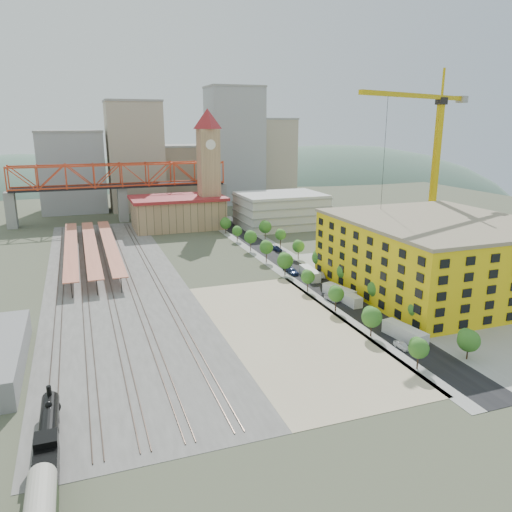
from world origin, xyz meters
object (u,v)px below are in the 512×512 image
object	(u,v)px
site_trailer_a	(405,333)
site_trailer_b	(348,298)
tower_crane	(431,144)
locomotive	(48,437)
site_trailer_d	(310,273)
construction_building	(436,255)
car_0	(402,346)
clock_tower	(208,158)
site_trailer_c	(339,292)

from	to	relation	value
site_trailer_a	site_trailer_b	world-z (taller)	site_trailer_a
tower_crane	site_trailer_b	size ratio (longest dim) A/B	6.15
locomotive	tower_crane	bearing A→B (deg)	30.66
site_trailer_d	construction_building	bearing A→B (deg)	-33.42
site_trailer_b	car_0	world-z (taller)	site_trailer_b
site_trailer_a	site_trailer_b	bearing A→B (deg)	80.15
tower_crane	site_trailer_a	xyz separation A→B (m)	(-43.61, -51.35, -34.56)
site_trailer_d	car_0	distance (m)	47.36
clock_tower	site_trailer_d	world-z (taller)	clock_tower
site_trailer_b	site_trailer_c	bearing A→B (deg)	87.48
locomotive	site_trailer_c	size ratio (longest dim) A/B	2.24
clock_tower	site_trailer_d	xyz separation A→B (m)	(8.00, -79.89, -27.31)
site_trailer_c	site_trailer_d	distance (m)	16.86
site_trailer_b	site_trailer_d	bearing A→B (deg)	87.48
car_0	locomotive	bearing A→B (deg)	-175.54
site_trailer_a	clock_tower	bearing A→B (deg)	83.85
locomotive	car_0	bearing A→B (deg)	9.16
clock_tower	locomotive	size ratio (longest dim) A/B	2.39
construction_building	car_0	bearing A→B (deg)	-136.89
construction_building	site_trailer_a	xyz separation A→B (m)	(-26.00, -23.68, -8.01)
construction_building	car_0	distance (m)	40.67
tower_crane	site_trailer_d	world-z (taller)	tower_crane
site_trailer_a	tower_crane	bearing A→B (deg)	39.81
clock_tower	site_trailer_a	xyz separation A→B (m)	(8.00, -123.68, -27.30)
tower_crane	construction_building	bearing A→B (deg)	-122.47
clock_tower	site_trailer_c	world-z (taller)	clock_tower
site_trailer_b	car_0	bearing A→B (deg)	-99.05
construction_building	locomotive	xyz separation A→B (m)	(-92.00, -37.31, -7.38)
tower_crane	site_trailer_b	world-z (taller)	tower_crane
site_trailer_a	site_trailer_d	xyz separation A→B (m)	(0.00, 43.79, -0.01)
construction_building	tower_crane	xyz separation A→B (m)	(17.61, 27.67, 26.55)
site_trailer_a	site_trailer_d	distance (m)	43.79
site_trailer_d	locomotive	bearing A→B (deg)	-134.68
clock_tower	locomotive	xyz separation A→B (m)	(-58.00, -137.31, -26.67)
locomotive	site_trailer_a	distance (m)	67.40
construction_building	clock_tower	bearing A→B (deg)	108.78
site_trailer_d	car_0	bearing A→B (deg)	-89.33
site_trailer_d	site_trailer_c	bearing A→B (deg)	-85.70
construction_building	site_trailer_a	distance (m)	36.07
clock_tower	car_0	distance (m)	130.29
construction_building	site_trailer_c	bearing A→B (deg)	172.87
construction_building	site_trailer_d	bearing A→B (deg)	142.28
construction_building	site_trailer_b	distance (m)	27.25
construction_building	tower_crane	world-z (taller)	tower_crane
construction_building	site_trailer_d	distance (m)	33.83
site_trailer_b	site_trailer_a	bearing A→B (deg)	-92.52
site_trailer_b	site_trailer_d	xyz separation A→B (m)	(0.00, 21.04, 0.09)
site_trailer_b	site_trailer_c	xyz separation A→B (m)	(0.00, 4.19, 0.03)
site_trailer_d	clock_tower	bearing A→B (deg)	100.02
site_trailer_a	site_trailer_c	world-z (taller)	site_trailer_a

